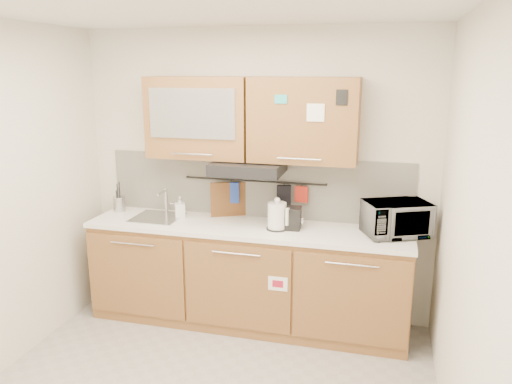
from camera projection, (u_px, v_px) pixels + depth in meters
The scene contains 19 objects.
ceiling at pixel (188, 4), 2.81m from camera, with size 3.20×3.20×0.00m, color white.
wall_back at pixel (256, 176), 4.53m from camera, with size 3.20×3.20×0.00m, color silver.
wall_right at pixel (468, 246), 2.73m from camera, with size 3.00×3.00×0.00m, color silver.
base_cabinet at pixel (247, 280), 4.46m from camera, with size 2.80×0.64×0.88m.
countertop at pixel (247, 228), 4.34m from camera, with size 2.82×0.62×0.04m, color white.
backsplash at pixel (255, 187), 4.55m from camera, with size 2.80×0.02×0.56m, color silver.
upper_cabinets at pixel (250, 119), 4.24m from camera, with size 1.82×0.37×0.70m.
range_hood at pixel (248, 168), 4.27m from camera, with size 0.60×0.46×0.10m, color black.
sink at pixel (158, 217), 4.56m from camera, with size 0.42×0.40×0.26m.
utensil_rail at pixel (254, 181), 4.50m from camera, with size 0.02×0.02×1.30m, color black.
utensil_crock at pixel (119, 203), 4.76m from camera, with size 0.14×0.14×0.28m.
kettle at pixel (277, 217), 4.21m from camera, with size 0.21×0.20×0.28m.
toaster at pixel (286, 218), 4.23m from camera, with size 0.26×0.16×0.19m.
microwave at pixel (396, 219), 4.05m from camera, with size 0.51×0.34×0.28m, color #999999.
soap_bottle at pixel (180, 207), 4.55m from camera, with size 0.09×0.09×0.19m, color #999999.
cutting_board at pixel (231, 207), 4.59m from camera, with size 0.38×0.03×0.46m, color brown.
oven_mitt at pixel (233, 193), 4.56m from camera, with size 0.12×0.03×0.19m, color #213C9B.
dark_pouch at pixel (284, 196), 4.44m from camera, with size 0.13×0.04×0.20m, color black.
pot_holder at pixel (301, 194), 4.40m from camera, with size 0.12×0.02×0.14m, color #AC2417.
Camera 1 is at (1.12, -2.79, 2.25)m, focal length 35.00 mm.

